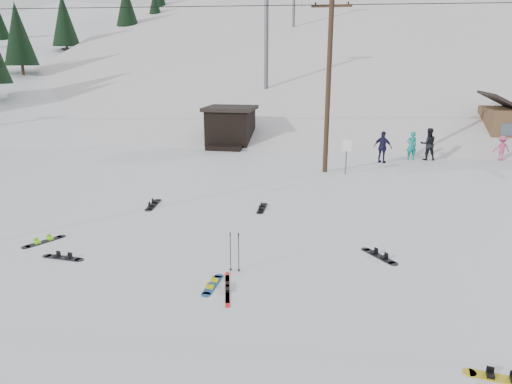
# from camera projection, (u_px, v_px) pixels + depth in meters

# --- Properties ---
(ground) EXTENTS (200.00, 200.00, 0.00)m
(ground) POSITION_uv_depth(u_px,v_px,m) (222.00, 289.00, 11.91)
(ground) COLOR white
(ground) RESTS_ON ground
(ski_slope) EXTENTS (60.00, 85.24, 65.97)m
(ski_slope) POSITION_uv_depth(u_px,v_px,m) (321.00, 187.00, 67.13)
(ski_slope) COLOR silver
(ski_slope) RESTS_ON ground
(ridge_left) EXTENTS (47.54, 95.03, 58.38)m
(ridge_left) POSITION_uv_depth(u_px,v_px,m) (71.00, 181.00, 66.83)
(ridge_left) COLOR white
(ridge_left) RESTS_ON ground
(treeline_left) EXTENTS (20.00, 64.00, 10.00)m
(treeline_left) POSITION_uv_depth(u_px,v_px,m) (39.00, 111.00, 55.90)
(treeline_left) COLOR black
(treeline_left) RESTS_ON ground
(treeline_crest) EXTENTS (50.00, 6.00, 10.00)m
(treeline_crest) POSITION_uv_depth(u_px,v_px,m) (332.00, 92.00, 93.12)
(treeline_crest) COLOR black
(treeline_crest) RESTS_ON ski_slope
(utility_pole) EXTENTS (2.00, 0.26, 9.00)m
(utility_pole) POSITION_uv_depth(u_px,v_px,m) (328.00, 83.00, 23.48)
(utility_pole) COLOR #3A2819
(utility_pole) RESTS_ON ground
(trail_sign) EXTENTS (0.50, 0.09, 1.85)m
(trail_sign) POSITION_uv_depth(u_px,v_px,m) (347.00, 151.00, 23.81)
(trail_sign) COLOR #595B60
(trail_sign) RESTS_ON ground
(lift_hut) EXTENTS (3.40, 4.10, 2.75)m
(lift_hut) POSITION_uv_depth(u_px,v_px,m) (230.00, 126.00, 32.22)
(lift_hut) COLOR black
(lift_hut) RESTS_ON ground
(lift_tower_near) EXTENTS (2.20, 0.36, 8.00)m
(lift_tower_near) POSITION_uv_depth(u_px,v_px,m) (266.00, 36.00, 38.82)
(lift_tower_near) COLOR #595B60
(lift_tower_near) RESTS_ON ski_slope
(hero_snowboard) EXTENTS (0.29, 1.32, 0.09)m
(hero_snowboard) POSITION_uv_depth(u_px,v_px,m) (213.00, 285.00, 12.11)
(hero_snowboard) COLOR #174597
(hero_snowboard) RESTS_ON ground
(hero_skis) EXTENTS (0.59, 1.86, 0.10)m
(hero_skis) POSITION_uv_depth(u_px,v_px,m) (227.00, 288.00, 11.91)
(hero_skis) COLOR red
(hero_skis) RESTS_ON ground
(ski_poles) EXTENTS (0.32, 0.09, 1.17)m
(ski_poles) POSITION_uv_depth(u_px,v_px,m) (235.00, 252.00, 12.75)
(ski_poles) COLOR black
(ski_poles) RESTS_ON ground
(board_scatter_a) EXTENTS (1.39, 0.34, 0.10)m
(board_scatter_a) POSITION_uv_depth(u_px,v_px,m) (63.00, 257.00, 13.79)
(board_scatter_a) COLOR black
(board_scatter_a) RESTS_ON ground
(board_scatter_b) EXTENTS (0.49, 1.67, 0.12)m
(board_scatter_b) POSITION_uv_depth(u_px,v_px,m) (153.00, 205.00, 18.91)
(board_scatter_b) COLOR black
(board_scatter_b) RESTS_ON ground
(board_scatter_c) EXTENTS (0.84, 1.33, 0.10)m
(board_scatter_c) POSITION_uv_depth(u_px,v_px,m) (44.00, 241.00, 15.04)
(board_scatter_c) COLOR black
(board_scatter_c) RESTS_ON ground
(board_scatter_d) EXTENTS (1.04, 1.22, 0.10)m
(board_scatter_d) POSITION_uv_depth(u_px,v_px,m) (379.00, 256.00, 13.90)
(board_scatter_d) COLOR black
(board_scatter_d) RESTS_ON ground
(board_scatter_e) EXTENTS (1.36, 0.40, 0.10)m
(board_scatter_e) POSITION_uv_depth(u_px,v_px,m) (502.00, 378.00, 8.51)
(board_scatter_e) COLOR gold
(board_scatter_e) RESTS_ON ground
(board_scatter_f) EXTENTS (0.30, 1.47, 0.10)m
(board_scatter_f) POSITION_uv_depth(u_px,v_px,m) (262.00, 208.00, 18.47)
(board_scatter_f) COLOR black
(board_scatter_f) RESTS_ON ground
(skier_teal) EXTENTS (0.72, 0.57, 1.72)m
(skier_teal) POSITION_uv_depth(u_px,v_px,m) (412.00, 146.00, 27.58)
(skier_teal) COLOR #0D8479
(skier_teal) RESTS_ON ground
(skier_dark) EXTENTS (1.04, 0.86, 1.94)m
(skier_dark) POSITION_uv_depth(u_px,v_px,m) (428.00, 144.00, 27.50)
(skier_dark) COLOR black
(skier_dark) RESTS_ON ground
(skier_pink) EXTENTS (1.06, 0.74, 1.49)m
(skier_pink) POSITION_uv_depth(u_px,v_px,m) (502.00, 148.00, 27.45)
(skier_pink) COLOR #BC4270
(skier_pink) RESTS_ON ground
(skier_navy) EXTENTS (1.19, 0.89, 1.87)m
(skier_navy) POSITION_uv_depth(u_px,v_px,m) (383.00, 147.00, 26.67)
(skier_navy) COLOR #181638
(skier_navy) RESTS_ON ground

